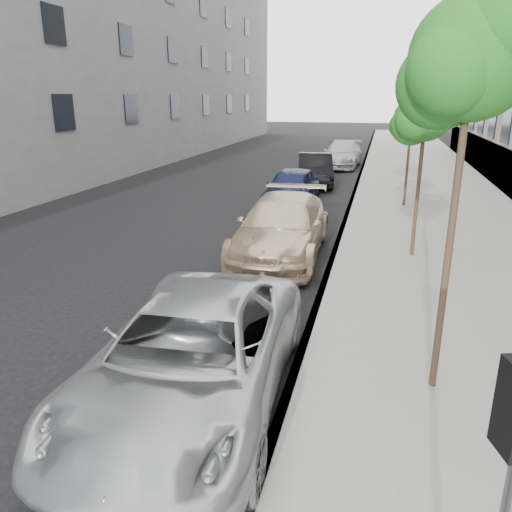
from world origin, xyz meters
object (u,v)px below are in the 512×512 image
at_px(sedan_black, 315,170).
at_px(sedan_rear, 342,155).
at_px(tree_mid, 427,113).
at_px(suv, 282,227).
at_px(tree_near, 475,58).
at_px(tree_far, 413,118).
at_px(sedan_blue, 292,188).
at_px(minivan, 192,356).

distance_m(sedan_black, sedan_rear, 6.97).
height_order(tree_mid, suv, tree_mid).
distance_m(tree_near, tree_far, 13.06).
distance_m(tree_near, sedan_blue, 13.64).
xyz_separation_m(tree_near, tree_far, (-0.00, 13.00, -1.21)).
height_order(tree_far, minivan, tree_far).
bearing_deg(suv, sedan_blue, 96.42).
xyz_separation_m(tree_near, suv, (-3.47, 6.03, -3.82)).
bearing_deg(tree_near, sedan_black, 103.19).
distance_m(tree_mid, tree_far, 6.51).
xyz_separation_m(tree_mid, minivan, (-3.33, -7.60, -3.02)).
bearing_deg(sedan_black, tree_mid, -78.62).
distance_m(sedan_blue, sedan_rear, 12.07).
bearing_deg(sedan_black, tree_near, -85.91).
relative_size(tree_far, sedan_rear, 0.79).
height_order(sedan_blue, sedan_black, sedan_black).
xyz_separation_m(tree_mid, suv, (-3.47, -0.47, -2.99)).
relative_size(sedan_blue, sedan_rear, 0.85).
distance_m(tree_near, sedan_rear, 24.91).
relative_size(tree_mid, minivan, 0.82).
xyz_separation_m(minivan, sedan_black, (-0.76, 18.55, -0.01)).
height_order(tree_mid, minivan, tree_mid).
bearing_deg(tree_far, minivan, -103.27).
xyz_separation_m(tree_far, sedan_black, (-4.09, 4.45, -2.65)).
bearing_deg(minivan, sedan_black, 89.31).
height_order(tree_near, minivan, tree_near).
height_order(tree_mid, tree_far, tree_mid).
bearing_deg(tree_mid, sedan_black, 110.49).
relative_size(minivan, suv, 1.01).
bearing_deg(suv, tree_near, -61.33).
bearing_deg(suv, sedan_black, 91.83).
bearing_deg(sedan_blue, suv, -80.41).
bearing_deg(suv, minivan, -90.08).
distance_m(tree_mid, sedan_black, 12.07).
distance_m(minivan, suv, 7.14).
relative_size(tree_mid, sedan_blue, 1.02).
xyz_separation_m(suv, sedan_black, (-0.62, 11.41, -0.04)).
distance_m(tree_far, sedan_blue, 5.12).
distance_m(tree_mid, sedan_blue, 7.88).
xyz_separation_m(suv, sedan_rear, (0.12, 18.35, -0.04)).
height_order(tree_far, sedan_rear, tree_far).
relative_size(tree_near, minivan, 0.98).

